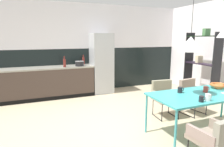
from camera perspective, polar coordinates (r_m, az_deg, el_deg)
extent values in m
plane|color=tan|center=(3.76, 5.87, -16.36)|extent=(8.59, 8.59, 0.00)
cube|color=black|center=(6.30, -6.93, 1.15)|extent=(6.61, 0.12, 1.36)
cube|color=white|center=(6.23, -7.21, 13.59)|extent=(6.61, 0.12, 1.36)
cube|color=#453730|center=(5.80, -21.23, -2.92)|extent=(3.15, 0.60, 0.84)
cube|color=gray|center=(5.71, -21.52, 1.38)|extent=(3.18, 0.63, 0.04)
cube|color=black|center=(5.60, -20.93, -7.31)|extent=(3.15, 0.01, 0.10)
cube|color=#ADAFB2|center=(6.02, -3.12, 2.98)|extent=(0.62, 0.60, 1.82)
cube|color=teal|center=(3.79, 25.75, -5.43)|extent=(1.98, 0.86, 0.03)
cylinder|color=teal|center=(3.60, 10.00, -11.52)|extent=(0.04, 0.04, 0.71)
cylinder|color=teal|center=(4.83, 29.68, -7.03)|extent=(0.04, 0.04, 0.71)
cylinder|color=teal|center=(3.03, 18.10, -16.34)|extent=(0.04, 0.04, 0.71)
cube|color=gray|center=(4.34, 15.55, -7.30)|extent=(0.52, 0.50, 0.06)
cube|color=gray|center=(4.45, 14.32, -4.08)|extent=(0.46, 0.12, 0.35)
cube|color=gray|center=(4.43, 18.04, -5.72)|extent=(0.09, 0.42, 0.14)
cube|color=gray|center=(4.20, 13.06, -6.35)|extent=(0.09, 0.42, 0.14)
cylinder|color=black|center=(4.37, 19.01, -10.33)|extent=(0.02, 0.02, 0.37)
cylinder|color=black|center=(4.16, 14.44, -11.15)|extent=(0.02, 0.02, 0.37)
cylinder|color=black|center=(4.67, 16.28, -8.85)|extent=(0.02, 0.02, 0.37)
cylinder|color=black|center=(4.47, 11.91, -9.51)|extent=(0.02, 0.02, 0.37)
cylinder|color=black|center=(4.58, 17.48, -11.63)|extent=(0.05, 0.41, 0.02)
cylinder|color=black|center=(4.38, 13.03, -12.45)|extent=(0.05, 0.41, 0.02)
cube|color=gray|center=(4.72, 22.91, -6.09)|extent=(0.55, 0.53, 0.06)
cube|color=gray|center=(4.79, 21.15, -3.39)|extent=(0.46, 0.15, 0.32)
cube|color=gray|center=(4.87, 24.53, -4.50)|extent=(0.12, 0.42, 0.14)
cube|color=gray|center=(4.53, 21.33, -5.36)|extent=(0.12, 0.42, 0.14)
cylinder|color=black|center=(4.85, 25.96, -8.66)|extent=(0.02, 0.02, 0.38)
cylinder|color=black|center=(4.53, 23.13, -9.75)|extent=(0.02, 0.02, 0.38)
cylinder|color=black|center=(5.05, 22.35, -7.63)|extent=(0.02, 0.02, 0.38)
cylinder|color=black|center=(4.75, 19.40, -8.58)|extent=(0.02, 0.02, 0.38)
cylinder|color=black|center=(5.00, 23.96, -10.14)|extent=(0.08, 0.41, 0.02)
cylinder|color=black|center=(4.70, 21.07, -11.27)|extent=(0.08, 0.41, 0.02)
cube|color=gray|center=(2.90, 27.24, -16.69)|extent=(0.51, 0.49, 0.06)
cube|color=gray|center=(2.70, 24.48, -16.19)|extent=(0.08, 0.42, 0.14)
cube|color=gray|center=(3.02, 29.99, -13.71)|extent=(0.08, 0.42, 0.14)
cylinder|color=black|center=(3.25, 26.32, -18.13)|extent=(0.02, 0.02, 0.40)
cylinder|color=#B2662D|center=(4.24, 28.76, -3.31)|extent=(0.14, 0.14, 0.08)
torus|color=#B95F2A|center=(4.24, 28.79, -2.97)|extent=(0.31, 0.31, 0.05)
cylinder|color=black|center=(3.63, 19.30, -4.54)|extent=(0.08, 0.08, 0.10)
torus|color=black|center=(3.66, 19.94, -4.37)|extent=(0.07, 0.01, 0.07)
cylinder|color=#B23D33|center=(3.83, 25.73, -4.19)|extent=(0.08, 0.08, 0.11)
torus|color=#B23D33|center=(3.87, 26.25, -4.03)|extent=(0.07, 0.01, 0.07)
cylinder|color=white|center=(3.34, 26.26, -6.29)|extent=(0.08, 0.08, 0.11)
torus|color=white|center=(3.37, 26.86, -6.07)|extent=(0.07, 0.01, 0.07)
cylinder|color=black|center=(3.24, 24.69, -6.77)|extent=(0.07, 0.07, 0.09)
torus|color=black|center=(3.28, 25.27, -6.57)|extent=(0.06, 0.01, 0.06)
cylinder|color=black|center=(5.71, -9.49, 2.85)|extent=(0.25, 0.25, 0.13)
cylinder|color=gray|center=(5.70, -9.52, 3.57)|extent=(0.25, 0.25, 0.01)
sphere|color=black|center=(5.70, -9.52, 3.75)|extent=(0.02, 0.02, 0.02)
cylinder|color=maroon|center=(5.56, -13.73, 3.00)|extent=(0.08, 0.08, 0.23)
cylinder|color=maroon|center=(5.55, -13.80, 4.58)|extent=(0.03, 0.03, 0.08)
cylinder|color=maroon|center=(6.05, -8.37, 3.71)|extent=(0.07, 0.07, 0.22)
cylinder|color=maroon|center=(6.03, -8.41, 5.11)|extent=(0.03, 0.03, 0.08)
cube|color=black|center=(6.21, 21.52, 2.55)|extent=(0.30, 0.03, 1.83)
cube|color=black|center=(5.55, 28.26, 1.17)|extent=(0.30, 0.03, 1.83)
cube|color=black|center=(5.99, 24.22, -4.40)|extent=(0.30, 0.94, 0.02)
cube|color=#4C7F4C|center=(5.82, 25.93, -4.02)|extent=(0.18, 0.10, 0.16)
cube|color=black|center=(5.86, 24.76, 2.63)|extent=(0.30, 0.94, 0.02)
cube|color=beige|center=(5.92, 24.14, 3.83)|extent=(0.18, 0.10, 0.20)
cube|color=black|center=(5.82, 25.33, 9.87)|extent=(0.30, 0.94, 0.02)
cube|color=#4C7F4C|center=(5.77, 25.92, 10.86)|extent=(0.18, 0.10, 0.18)
cylinder|color=black|center=(3.43, 22.74, 18.03)|extent=(0.01, 0.01, 0.96)
cone|color=silver|center=(3.40, 22.02, 8.03)|extent=(0.39, 0.39, 0.24)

